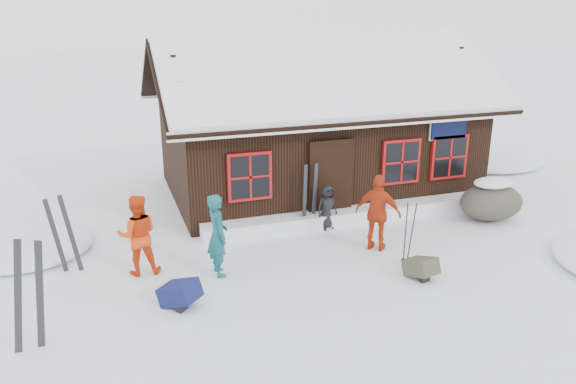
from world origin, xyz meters
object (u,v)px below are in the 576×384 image
(ski_poles, at_px, (409,234))
(backpack_blue, at_px, (180,297))
(ski_pair_left, at_px, (29,297))
(skier_orange_right, at_px, (378,213))
(boulder, at_px, (491,201))
(skier_crouched, at_px, (327,207))
(skier_orange_left, at_px, (138,235))
(skier_teal, at_px, (218,235))
(backpack_olive, at_px, (421,271))

(ski_poles, bearing_deg, backpack_blue, -177.08)
(ski_pair_left, xyz_separation_m, backpack_blue, (2.31, 0.58, -0.72))
(skier_orange_right, bearing_deg, backpack_blue, 56.28)
(ski_pair_left, distance_m, backpack_blue, 2.49)
(skier_orange_right, bearing_deg, boulder, -125.48)
(skier_crouched, distance_m, boulder, 4.14)
(boulder, xyz_separation_m, ski_pair_left, (-10.23, -2.34, 0.41))
(ski_poles, height_order, backpack_blue, ski_poles)
(skier_crouched, height_order, ski_poles, ski_poles)
(skier_orange_left, distance_m, ski_pair_left, 2.77)
(skier_teal, bearing_deg, skier_orange_right, -93.37)
(backpack_blue, bearing_deg, backpack_olive, -50.20)
(skier_teal, distance_m, boulder, 7.05)
(skier_orange_left, height_order, skier_crouched, skier_orange_left)
(skier_orange_right, xyz_separation_m, backpack_blue, (-4.41, -1.04, -0.67))
(backpack_blue, bearing_deg, skier_crouched, -11.33)
(skier_orange_right, bearing_deg, ski_poles, 152.40)
(skier_crouched, bearing_deg, ski_poles, -82.45)
(ski_pair_left, bearing_deg, ski_poles, 15.66)
(skier_orange_left, distance_m, skier_crouched, 4.51)
(skier_crouched, distance_m, ski_poles, 2.44)
(skier_teal, relative_size, ski_poles, 1.23)
(boulder, relative_size, backpack_olive, 2.75)
(skier_orange_left, height_order, ski_pair_left, ski_pair_left)
(skier_teal, height_order, skier_crouched, skier_teal)
(skier_orange_right, bearing_deg, skier_crouched, -26.20)
(skier_orange_left, relative_size, ski_poles, 1.20)
(skier_teal, relative_size, skier_crouched, 1.55)
(ski_poles, bearing_deg, boulder, 25.25)
(boulder, bearing_deg, skier_teal, -173.83)
(boulder, xyz_separation_m, backpack_blue, (-7.92, -1.76, -0.31))
(backpack_olive, bearing_deg, skier_crouched, 90.36)
(skier_orange_left, xyz_separation_m, backpack_olive, (5.14, -2.00, -0.65))
(backpack_blue, height_order, backpack_olive, backpack_blue)
(skier_teal, height_order, skier_orange_right, skier_orange_right)
(skier_orange_right, height_order, boulder, skier_orange_right)
(skier_orange_right, relative_size, skier_crouched, 1.58)
(ski_pair_left, height_order, backpack_olive, ski_pair_left)
(ski_poles, xyz_separation_m, backpack_olive, (-0.10, -0.69, -0.48))
(backpack_olive, bearing_deg, skier_orange_left, 144.99)
(ski_poles, bearing_deg, skier_teal, 168.58)
(boulder, relative_size, ski_poles, 1.19)
(ski_pair_left, bearing_deg, skier_teal, 35.16)
(skier_orange_left, xyz_separation_m, ski_pair_left, (-1.76, -2.14, 0.08))
(skier_teal, bearing_deg, ski_pair_left, 112.18)
(skier_teal, height_order, backpack_olive, skier_teal)
(ski_pair_left, xyz_separation_m, backpack_olive, (6.91, 0.14, -0.73))
(ski_pair_left, height_order, backpack_blue, ski_pair_left)
(ski_pair_left, relative_size, ski_poles, 1.39)
(skier_crouched, bearing_deg, boulder, -23.47)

